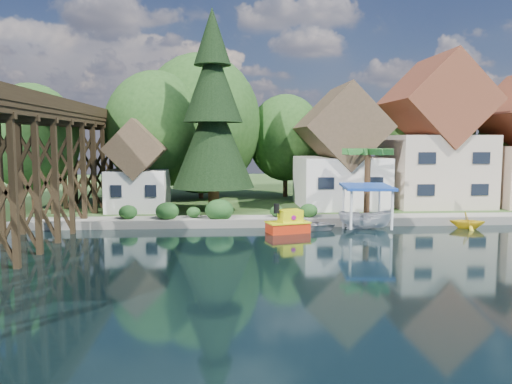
# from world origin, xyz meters

# --- Properties ---
(ground) EXTENTS (140.00, 140.00, 0.00)m
(ground) POSITION_xyz_m (0.00, 0.00, 0.00)
(ground) COLOR black
(ground) RESTS_ON ground
(bank) EXTENTS (140.00, 52.00, 0.50)m
(bank) POSITION_xyz_m (0.00, 34.00, 0.25)
(bank) COLOR #2C481C
(bank) RESTS_ON ground
(seawall) EXTENTS (60.00, 0.40, 0.62)m
(seawall) POSITION_xyz_m (4.00, 8.00, 0.31)
(seawall) COLOR slate
(seawall) RESTS_ON ground
(promenade) EXTENTS (50.00, 2.60, 0.06)m
(promenade) POSITION_xyz_m (6.00, 9.30, 0.53)
(promenade) COLOR gray
(promenade) RESTS_ON bank
(trestle_bridge) EXTENTS (4.12, 44.18, 9.30)m
(trestle_bridge) POSITION_xyz_m (-16.00, 5.17, 5.35)
(trestle_bridge) COLOR black
(trestle_bridge) RESTS_ON ground
(house_left) EXTENTS (7.64, 8.64, 11.02)m
(house_left) POSITION_xyz_m (7.00, 16.00, 5.14)
(house_left) COLOR white
(house_left) RESTS_ON bank
(house_center) EXTENTS (8.65, 9.18, 13.89)m
(house_center) POSITION_xyz_m (16.00, 16.50, 6.42)
(house_center) COLOR beige
(house_center) RESTS_ON bank
(shed) EXTENTS (5.09, 5.40, 7.85)m
(shed) POSITION_xyz_m (-11.00, 14.50, 3.83)
(shed) COLOR white
(shed) RESTS_ON bank
(bg_trees) EXTENTS (49.90, 13.30, 10.57)m
(bg_trees) POSITION_xyz_m (1.00, 21.25, 7.29)
(bg_trees) COLOR #382314
(bg_trees) RESTS_ON bank
(shrubs) EXTENTS (15.76, 2.47, 1.70)m
(shrubs) POSITION_xyz_m (-4.60, 9.26, 1.23)
(shrubs) COLOR #173F16
(shrubs) RESTS_ON bank
(conifer) EXTENTS (6.87, 6.87, 16.92)m
(conifer) POSITION_xyz_m (-4.50, 13.16, 8.65)
(conifer) COLOR #382314
(conifer) RESTS_ON bank
(palm_tree) EXTENTS (4.43, 4.43, 5.70)m
(palm_tree) POSITION_xyz_m (8.00, 10.58, 5.48)
(palm_tree) COLOR #382314
(palm_tree) RESTS_ON bank
(tugboat) EXTENTS (3.30, 2.37, 2.16)m
(tugboat) POSITION_xyz_m (0.93, 5.79, 0.65)
(tugboat) COLOR red
(tugboat) RESTS_ON ground
(boat_white_a) EXTENTS (4.88, 3.94, 0.90)m
(boat_white_a) POSITION_xyz_m (2.41, 6.86, 0.45)
(boat_white_a) COLOR silver
(boat_white_a) RESTS_ON ground
(boat_canopy) EXTENTS (4.22, 5.40, 3.24)m
(boat_canopy) POSITION_xyz_m (6.88, 6.92, 1.39)
(boat_canopy) COLOR silver
(boat_canopy) RESTS_ON ground
(boat_yellow) EXTENTS (3.00, 2.77, 1.32)m
(boat_yellow) POSITION_xyz_m (14.49, 6.55, 0.66)
(boat_yellow) COLOR yellow
(boat_yellow) RESTS_ON ground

